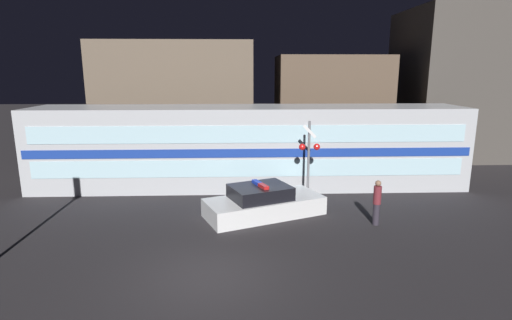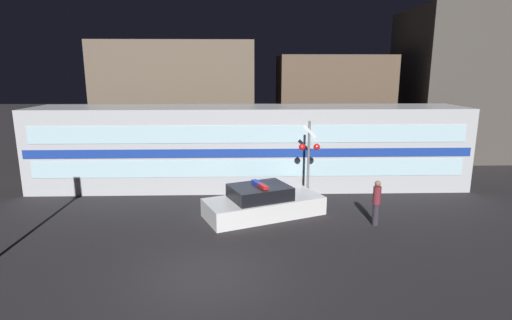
{
  "view_description": "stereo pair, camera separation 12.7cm",
  "coord_description": "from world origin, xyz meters",
  "views": [
    {
      "loc": [
        0.92,
        -9.93,
        5.46
      ],
      "look_at": [
        1.55,
        6.82,
        1.73
      ],
      "focal_mm": 28.0,
      "sensor_mm": 36.0,
      "label": 1
    },
    {
      "loc": [
        1.04,
        -9.94,
        5.46
      ],
      "look_at": [
        1.55,
        6.82,
        1.73
      ],
      "focal_mm": 28.0,
      "sensor_mm": 36.0,
      "label": 2
    }
  ],
  "objects": [
    {
      "name": "ground_plane",
      "position": [
        0.0,
        0.0,
        0.0
      ],
      "size": [
        120.0,
        120.0,
        0.0
      ],
      "primitive_type": "plane",
      "color": "#262326"
    },
    {
      "name": "crossing_signal_near",
      "position": [
        3.71,
        6.06,
        2.14
      ],
      "size": [
        0.87,
        0.32,
        3.49
      ],
      "color": "slate",
      "rests_on": "ground_plane"
    },
    {
      "name": "police_car",
      "position": [
        1.75,
        4.69,
        0.49
      ],
      "size": [
        4.88,
        3.47,
        1.32
      ],
      "rotation": [
        0.0,
        0.0,
        0.4
      ],
      "color": "silver",
      "rests_on": "ground_plane"
    },
    {
      "name": "train",
      "position": [
        1.31,
        8.94,
        1.92
      ],
      "size": [
        20.26,
        3.18,
        3.84
      ],
      "color": "#B7BABF",
      "rests_on": "ground_plane"
    },
    {
      "name": "building_center",
      "position": [
        6.72,
        15.81,
        3.21
      ],
      "size": [
        6.94,
        4.31,
        6.42
      ],
      "color": "brown",
      "rests_on": "ground_plane"
    },
    {
      "name": "pedestrian",
      "position": [
        5.79,
        3.58,
        0.86
      ],
      "size": [
        0.28,
        0.28,
        1.67
      ],
      "color": "#2D2833",
      "rests_on": "ground_plane"
    },
    {
      "name": "building_right",
      "position": [
        14.81,
        15.94,
        4.64
      ],
      "size": [
        6.55,
        6.55,
        9.29
      ],
      "color": "#47423D",
      "rests_on": "ground_plane"
    },
    {
      "name": "building_left",
      "position": [
        -3.33,
        17.52,
        3.65
      ],
      "size": [
        10.04,
        6.06,
        7.3
      ],
      "color": "brown",
      "rests_on": "ground_plane"
    }
  ]
}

